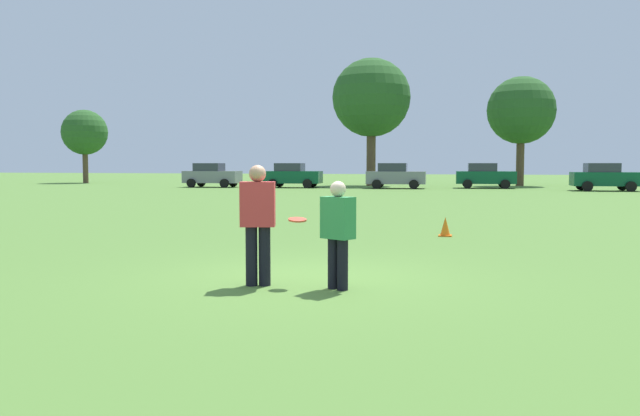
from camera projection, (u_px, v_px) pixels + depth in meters
The scene contains 13 objects.
ground_plane at pixel (304, 279), 9.75m from camera, with size 194.99×194.99×0.00m, color #517A33.
player_thrower at pixel (258, 218), 9.19m from camera, with size 0.55×0.40×1.77m.
player_defender at pixel (338, 229), 8.92m from camera, with size 0.52×0.45×1.54m.
frisbee at pixel (297, 220), 9.21m from camera, with size 0.27×0.27×0.08m.
traffic_cone at pixel (445, 227), 15.53m from camera, with size 0.32×0.32×0.48m.
parked_car_near_left at pixel (212, 175), 47.81m from camera, with size 4.27×2.35×1.82m.
parked_car_mid_left at pixel (292, 175), 46.95m from camera, with size 4.27×2.35×1.82m.
parked_car_center at pixel (395, 176), 45.31m from camera, with size 4.27×2.35×1.82m.
parked_car_mid_right at pixel (485, 175), 45.78m from camera, with size 4.27×2.35×1.82m.
parked_car_near_right at pixel (605, 177), 41.25m from camera, with size 4.27×2.35×1.82m.
tree_west_oak at pixel (85, 133), 58.29m from camera, with size 4.16×4.16×6.76m.
tree_west_maple at pixel (371, 98), 50.74m from camera, with size 6.30×6.30×10.24m.
tree_center_elm at pixel (521, 111), 50.26m from camera, with size 5.36×5.36×8.71m.
Camera 1 is at (2.50, -9.33, 1.79)m, focal length 35.43 mm.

